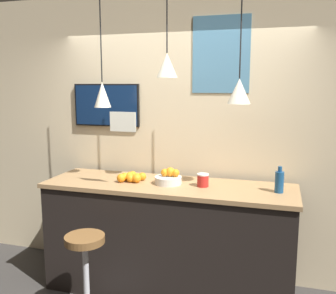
# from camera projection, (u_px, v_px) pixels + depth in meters

# --- Properties ---
(back_wall) EXTENTS (8.00, 0.06, 2.90)m
(back_wall) POSITION_uv_depth(u_px,v_px,m) (181.00, 137.00, 3.86)
(back_wall) COLOR beige
(back_wall) RESTS_ON ground_plane
(service_counter) EXTENTS (2.35, 0.70, 1.07)m
(service_counter) POSITION_uv_depth(u_px,v_px,m) (168.00, 238.00, 3.58)
(service_counter) COLOR black
(service_counter) RESTS_ON ground_plane
(bar_stool) EXTENTS (0.39, 0.39, 0.78)m
(bar_stool) POSITION_uv_depth(u_px,v_px,m) (86.00, 268.00, 3.07)
(bar_stool) COLOR #B7B7BC
(bar_stool) RESTS_ON ground_plane
(fruit_bowl) EXTENTS (0.25, 0.25, 0.15)m
(fruit_bowl) POSITION_uv_depth(u_px,v_px,m) (168.00, 178.00, 3.49)
(fruit_bowl) COLOR beige
(fruit_bowl) RESTS_ON service_counter
(orange_pile) EXTENTS (0.25, 0.23, 0.09)m
(orange_pile) POSITION_uv_depth(u_px,v_px,m) (132.00, 177.00, 3.59)
(orange_pile) COLOR orange
(orange_pile) RESTS_ON service_counter
(juice_bottle) EXTENTS (0.08, 0.08, 0.23)m
(juice_bottle) POSITION_uv_depth(u_px,v_px,m) (279.00, 181.00, 3.20)
(juice_bottle) COLOR navy
(juice_bottle) RESTS_ON service_counter
(spread_jar) EXTENTS (0.11, 0.11, 0.12)m
(spread_jar) POSITION_uv_depth(u_px,v_px,m) (203.00, 180.00, 3.39)
(spread_jar) COLOR red
(spread_jar) RESTS_ON service_counter
(pendant_lamp_left) EXTENTS (0.16, 0.16, 1.03)m
(pendant_lamp_left) POSITION_uv_depth(u_px,v_px,m) (102.00, 94.00, 3.50)
(pendant_lamp_left) COLOR black
(pendant_lamp_middle) EXTENTS (0.18, 0.18, 0.76)m
(pendant_lamp_middle) POSITION_uv_depth(u_px,v_px,m) (167.00, 65.00, 3.28)
(pendant_lamp_middle) COLOR black
(pendant_lamp_right) EXTENTS (0.20, 0.20, 0.98)m
(pendant_lamp_right) POSITION_uv_depth(u_px,v_px,m) (239.00, 90.00, 3.14)
(pendant_lamp_right) COLOR black
(mounted_tv) EXTENTS (0.74, 0.04, 0.45)m
(mounted_tv) POSITION_uv_depth(u_px,v_px,m) (107.00, 105.00, 3.99)
(mounted_tv) COLOR black
(hanging_menu_board) EXTENTS (0.24, 0.01, 0.17)m
(hanging_menu_board) POSITION_uv_depth(u_px,v_px,m) (123.00, 122.00, 3.23)
(hanging_menu_board) COLOR white
(wall_poster) EXTENTS (0.55, 0.01, 0.73)m
(wall_poster) POSITION_uv_depth(u_px,v_px,m) (221.00, 55.00, 3.58)
(wall_poster) COLOR teal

